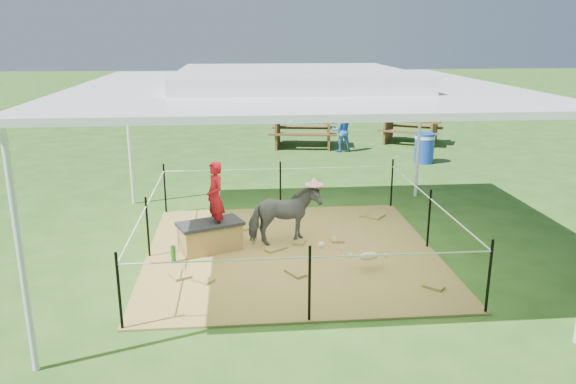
{
  "coord_description": "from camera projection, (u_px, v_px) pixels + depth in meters",
  "views": [
    {
      "loc": [
        -0.82,
        -8.4,
        3.44
      ],
      "look_at": [
        0.0,
        0.6,
        0.85
      ],
      "focal_mm": 35.0,
      "sensor_mm": 36.0,
      "label": 1
    }
  ],
  "objects": [
    {
      "name": "rope_fence",
      "position": [
        291.0,
        215.0,
        8.88
      ],
      "size": [
        4.54,
        4.54,
        1.0
      ],
      "color": "black",
      "rests_on": "ground"
    },
    {
      "name": "picnic_table_near",
      "position": [
        303.0,
        133.0,
        17.35
      ],
      "size": [
        2.23,
        1.75,
        0.85
      ],
      "primitive_type": "cube",
      "rotation": [
        0.0,
        0.0,
        -0.15
      ],
      "color": "brown",
      "rests_on": "ground"
    },
    {
      "name": "straw_bale",
      "position": [
        211.0,
        238.0,
        9.04
      ],
      "size": [
        1.06,
        0.8,
        0.42
      ],
      "primitive_type": "cube",
      "rotation": [
        0.0,
        0.0,
        0.39
      ],
      "color": "olive",
      "rests_on": "hay_patch"
    },
    {
      "name": "hay_patch",
      "position": [
        291.0,
        252.0,
        9.05
      ],
      "size": [
        4.6,
        4.6,
        0.03
      ],
      "primitive_type": "cube",
      "color": "brown",
      "rests_on": "ground"
    },
    {
      "name": "trash_barrel",
      "position": [
        424.0,
        148.0,
        15.16
      ],
      "size": [
        0.59,
        0.59,
        0.81
      ],
      "primitive_type": "cylinder",
      "rotation": [
        0.0,
        0.0,
        0.13
      ],
      "color": "#193DBE",
      "rests_on": "ground"
    },
    {
      "name": "canopy_tent",
      "position": [
        292.0,
        84.0,
        8.32
      ],
      "size": [
        6.3,
        6.3,
        2.9
      ],
      "color": "silver",
      "rests_on": "ground"
    },
    {
      "name": "pink_hat",
      "position": [
        284.0,
        183.0,
        9.08
      ],
      "size": [
        0.31,
        0.31,
        0.14
      ],
      "primitive_type": "cylinder",
      "color": "pink",
      "rests_on": "pony"
    },
    {
      "name": "distant_person",
      "position": [
        341.0,
        131.0,
        16.57
      ],
      "size": [
        0.66,
        0.54,
        1.25
      ],
      "primitive_type": "imported",
      "rotation": [
        0.0,
        0.0,
        3.25
      ],
      "color": "blue",
      "rests_on": "ground"
    },
    {
      "name": "woman",
      "position": [
        215.0,
        191.0,
        8.83
      ],
      "size": [
        0.41,
        0.49,
        1.14
      ],
      "primitive_type": "imported",
      "rotation": [
        0.0,
        0.0,
        -1.18
      ],
      "color": "#A7101B",
      "rests_on": "straw_bale"
    },
    {
      "name": "pony",
      "position": [
        284.0,
        216.0,
        9.24
      ],
      "size": [
        1.27,
        0.82,
        0.98
      ],
      "primitive_type": "imported",
      "rotation": [
        0.0,
        0.0,
        1.84
      ],
      "color": "#505055",
      "rests_on": "hay_patch"
    },
    {
      "name": "dark_cloth",
      "position": [
        210.0,
        224.0,
        8.97
      ],
      "size": [
        1.14,
        0.88,
        0.05
      ],
      "primitive_type": "cube",
      "rotation": [
        0.0,
        0.0,
        0.39
      ],
      "color": "black",
      "rests_on": "straw_bale"
    },
    {
      "name": "picnic_table_far",
      "position": [
        411.0,
        131.0,
        17.9
      ],
      "size": [
        2.26,
        2.04,
        0.77
      ],
      "primitive_type": "cube",
      "rotation": [
        0.0,
        0.0,
        -0.47
      ],
      "color": "brown",
      "rests_on": "ground"
    },
    {
      "name": "ground",
      "position": [
        291.0,
        253.0,
        9.06
      ],
      "size": [
        90.0,
        90.0,
        0.0
      ],
      "primitive_type": "plane",
      "color": "#2D5919",
      "rests_on": "ground"
    },
    {
      "name": "green_bottle",
      "position": [
        173.0,
        254.0,
        8.58
      ],
      "size": [
        0.1,
        0.1,
        0.26
      ],
      "primitive_type": "cylinder",
      "rotation": [
        0.0,
        0.0,
        0.39
      ],
      "color": "#1A6C18",
      "rests_on": "hay_patch"
    },
    {
      "name": "foal",
      "position": [
        369.0,
        254.0,
        8.29
      ],
      "size": [
        0.93,
        0.62,
        0.48
      ],
      "primitive_type": null,
      "rotation": [
        0.0,
        0.0,
        0.17
      ],
      "color": "beige",
      "rests_on": "hay_patch"
    }
  ]
}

